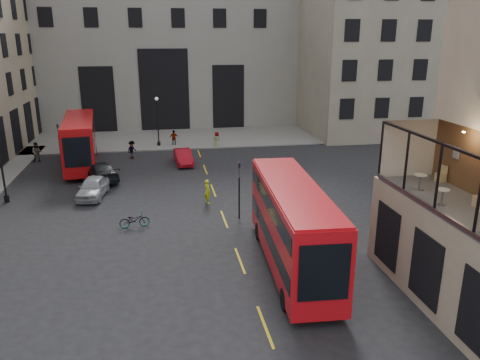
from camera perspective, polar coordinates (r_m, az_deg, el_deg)
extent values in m
plane|color=black|center=(20.75, 8.70, -16.70)|extent=(140.00, 140.00, 0.00)
cube|color=black|center=(21.73, 21.70, -10.06)|extent=(0.08, 9.20, 3.00)
cube|color=beige|center=(25.18, 19.87, 3.66)|extent=(3.00, 0.04, 2.90)
cube|color=black|center=(20.81, 26.95, 4.23)|extent=(3.00, 10.00, 0.04)
cube|color=slate|center=(20.70, 22.57, -3.37)|extent=(0.12, 10.00, 0.18)
cube|color=black|center=(19.97, 23.47, 4.05)|extent=(0.12, 10.00, 0.10)
cube|color=beige|center=(24.43, 24.86, 3.05)|extent=(0.04, 0.45, 0.55)
cylinder|color=#FFD899|center=(22.87, 25.63, 5.30)|extent=(0.12, 0.12, 0.05)
cube|color=tan|center=(22.42, 25.13, -8.93)|extent=(3.00, 11.00, 4.50)
cube|color=slate|center=(21.58, 25.90, -3.41)|extent=(3.00, 10.00, 0.10)
cube|color=gray|center=(64.28, -9.47, 14.75)|extent=(34.00, 10.00, 18.00)
cube|color=black|center=(59.55, -9.20, 10.72)|extent=(6.00, 0.12, 10.00)
cube|color=black|center=(60.08, -16.89, 9.31)|extent=(4.00, 0.12, 8.00)
cube|color=black|center=(60.32, -1.42, 10.06)|extent=(4.00, 0.12, 8.00)
cube|color=gray|center=(61.92, 15.32, 15.24)|extent=(16.00, 18.00, 20.00)
cube|color=slate|center=(55.42, -9.89, 5.04)|extent=(40.00, 12.00, 0.12)
cylinder|color=black|center=(30.38, -0.10, -2.22)|extent=(0.10, 0.10, 2.80)
imported|color=black|center=(29.80, -0.11, 1.23)|extent=(0.16, 0.20, 1.00)
cylinder|color=black|center=(46.27, -21.08, 3.43)|extent=(0.10, 0.10, 2.80)
imported|color=black|center=(45.89, -21.33, 5.73)|extent=(0.16, 0.20, 1.00)
cylinder|color=black|center=(37.09, -27.03, 1.24)|extent=(0.14, 0.14, 5.00)
cylinder|color=black|center=(37.70, -26.57, -2.05)|extent=(0.36, 0.36, 0.50)
cylinder|color=black|center=(51.03, -9.99, 6.79)|extent=(0.14, 0.14, 5.00)
cylinder|color=black|center=(51.47, -9.86, 4.32)|extent=(0.36, 0.36, 0.50)
sphere|color=silver|center=(50.63, -10.14, 9.74)|extent=(0.36, 0.36, 0.36)
cube|color=red|center=(23.89, 6.40, -5.39)|extent=(3.15, 11.22, 3.93)
cube|color=black|center=(24.11, 6.35, -6.60)|extent=(3.15, 10.62, 0.81)
cube|color=black|center=(23.46, 6.49, -2.66)|extent=(3.15, 10.62, 0.81)
cube|color=red|center=(23.20, 6.56, -0.83)|extent=(3.04, 10.99, 0.12)
cylinder|color=black|center=(27.62, 2.30, -6.28)|extent=(0.34, 1.02, 1.01)
cylinder|color=black|center=(28.05, 6.94, -6.02)|extent=(0.34, 1.02, 1.01)
cylinder|color=black|center=(21.13, 5.52, -14.27)|extent=(0.34, 1.02, 1.01)
cylinder|color=black|center=(21.68, 11.60, -13.68)|extent=(0.34, 1.02, 1.01)
cube|color=#AE0C0F|center=(44.87, -18.93, 4.54)|extent=(3.74, 11.36, 3.95)
cube|color=black|center=(44.99, -18.86, 3.85)|extent=(3.71, 10.76, 0.81)
cube|color=black|center=(44.64, -19.08, 6.06)|extent=(3.71, 10.76, 0.81)
cube|color=#AE0C0F|center=(44.51, -19.18, 7.06)|extent=(3.62, 11.13, 0.12)
cylinder|color=black|center=(48.82, -19.93, 3.15)|extent=(0.39, 1.04, 1.01)
cylinder|color=black|center=(48.71, -17.24, 3.38)|extent=(0.39, 1.04, 1.01)
cylinder|color=black|center=(41.60, -20.43, 0.77)|extent=(0.39, 1.04, 1.01)
cylinder|color=black|center=(41.47, -17.28, 1.03)|extent=(0.39, 1.04, 1.01)
imported|color=#A3A6AB|center=(36.33, -17.50, -0.85)|extent=(2.31, 4.54, 1.48)
imported|color=#A70A17|center=(43.91, -6.94, 2.82)|extent=(1.82, 4.31, 1.38)
imported|color=black|center=(40.27, -16.80, 1.00)|extent=(4.07, 5.76, 1.55)
imported|color=gray|center=(30.04, -12.75, -4.77)|extent=(1.90, 0.85, 0.97)
imported|color=#CAD716|center=(33.38, -4.00, -1.40)|extent=(0.59, 0.73, 1.75)
imported|color=gray|center=(48.24, -23.51, 3.12)|extent=(1.01, 0.83, 1.89)
imported|color=gray|center=(46.71, -13.02, 3.61)|extent=(1.22, 1.29, 1.76)
imported|color=gray|center=(51.38, -8.04, 5.09)|extent=(1.02, 0.43, 1.73)
imported|color=gray|center=(50.28, -2.84, 4.93)|extent=(0.97, 0.91, 1.66)
cylinder|color=white|center=(21.52, 23.52, -1.08)|extent=(0.56, 0.56, 0.04)
cylinder|color=slate|center=(21.62, 23.42, -1.93)|extent=(0.07, 0.07, 0.66)
cylinder|color=slate|center=(21.72, 23.31, -2.76)|extent=(0.41, 0.41, 0.03)
cylinder|color=beige|center=(23.22, 21.15, 0.58)|extent=(0.60, 0.60, 0.04)
cylinder|color=slate|center=(23.32, 21.06, -0.26)|extent=(0.08, 0.08, 0.69)
cylinder|color=slate|center=(23.42, 20.97, -1.08)|extent=(0.44, 0.44, 0.03)
cube|color=tan|center=(22.09, 27.14, -2.36)|extent=(0.48, 0.48, 0.46)
cube|color=tan|center=(25.05, 23.25, 0.28)|extent=(0.49, 0.49, 0.43)
cube|color=tan|center=(25.08, 23.64, 1.22)|extent=(0.13, 0.40, 0.38)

